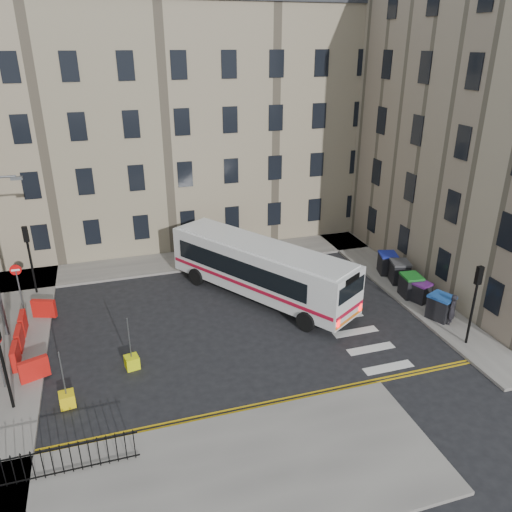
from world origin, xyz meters
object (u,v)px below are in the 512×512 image
wheelie_bin_a (441,307)px  pedestrian (451,309)px  bollard_chevron (67,399)px  wheelie_bin_b (420,292)px  wheelie_bin_e (387,263)px  bollard_yellow (132,362)px  wheelie_bin_c (411,285)px  wheelie_bin_d (399,272)px  bus (260,268)px

wheelie_bin_a → pedestrian: pedestrian is taller
bollard_chevron → wheelie_bin_b: bearing=9.9°
wheelie_bin_e → bollard_yellow: wheelie_bin_e is taller
wheelie_bin_c → wheelie_bin_b: bearing=-67.9°
wheelie_bin_a → bollard_chevron: 18.76m
wheelie_bin_d → bollard_chevron: 19.88m
bus → wheelie_bin_e: (8.59, 0.42, -1.04)m
wheelie_bin_c → pedestrian: bearing=-79.7°
pedestrian → bollard_yellow: bearing=-44.2°
wheelie_bin_b → bollard_yellow: (-16.09, -1.42, -0.43)m
wheelie_bin_a → wheelie_bin_c: bearing=67.6°
wheelie_bin_c → bollard_yellow: (-15.90, -2.10, -0.51)m
bollard_yellow → wheelie_bin_a: bearing=-2.0°
bus → wheelie_bin_d: bus is taller
wheelie_bin_a → wheelie_bin_b: 1.99m
wheelie_bin_a → bollard_yellow: wheelie_bin_a is taller
wheelie_bin_d → bollard_yellow: 16.77m
wheelie_bin_b → bollard_chevron: 19.11m
wheelie_bin_b → wheelie_bin_d: wheelie_bin_d is taller
bus → bollard_chevron: (-10.41, -6.70, -1.56)m
bus → bollard_yellow: size_ratio=19.00×
wheelie_bin_b → bollard_chevron: wheelie_bin_b is taller
wheelie_bin_b → pedestrian: pedestrian is taller
bollard_yellow → pedestrian: bearing=-4.3°
wheelie_bin_e → bollard_chevron: 20.30m
bus → wheelie_bin_d: size_ratio=7.80×
pedestrian → bollard_chevron: pedestrian is taller
wheelie_bin_d → bollard_chevron: (-19.03, -5.76, -0.53)m
bus → wheelie_bin_c: size_ratio=8.64×
wheelie_bin_c → bollard_chevron: 19.05m
wheelie_bin_a → wheelie_bin_d: size_ratio=1.05×
wheelie_bin_c → wheelie_bin_d: size_ratio=0.90×
pedestrian → bollard_yellow: 16.20m
wheelie_bin_c → bollard_yellow: wheelie_bin_c is taller
wheelie_bin_e → pedestrian: bearing=-75.5°
bus → wheelie_bin_b: 9.15m
bus → pedestrian: bearing=-67.9°
bus → pedestrian: (8.46, -6.06, -0.87)m
wheelie_bin_c → wheelie_bin_a: bearing=-82.1°
pedestrian → bollard_chevron: size_ratio=2.79×
pedestrian → bus: bearing=-75.6°
wheelie_bin_d → wheelie_bin_b: bearing=-79.2°
bollard_yellow → bollard_chevron: (-2.73, -1.85, 0.00)m
wheelie_bin_b → bus: bearing=138.1°
wheelie_bin_a → wheelie_bin_d: (0.32, 4.47, 0.01)m
wheelie_bin_c → bollard_yellow: 16.05m
wheelie_bin_c → bollard_chevron: (-18.63, -3.95, -0.51)m
wheelie_bin_a → bollard_yellow: 16.00m
bus → wheelie_bin_e: bearing=-29.5°
wheelie_bin_a → wheelie_bin_c: size_ratio=1.16×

